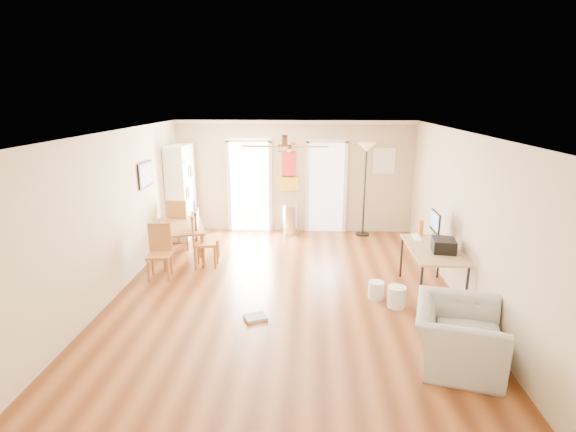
# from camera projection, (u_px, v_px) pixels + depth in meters

# --- Properties ---
(floor) EXTENTS (7.00, 7.00, 0.00)m
(floor) POSITION_uv_depth(u_px,v_px,m) (286.00, 293.00, 7.14)
(floor) COLOR brown
(floor) RESTS_ON ground
(ceiling) EXTENTS (5.50, 7.00, 0.00)m
(ceiling) POSITION_uv_depth(u_px,v_px,m) (286.00, 133.00, 6.45)
(ceiling) COLOR silver
(ceiling) RESTS_ON floor
(wall_back) EXTENTS (5.50, 0.04, 2.60)m
(wall_back) POSITION_uv_depth(u_px,v_px,m) (294.00, 177.00, 10.17)
(wall_back) COLOR beige
(wall_back) RESTS_ON floor
(wall_front) EXTENTS (5.50, 0.04, 2.60)m
(wall_front) POSITION_uv_depth(u_px,v_px,m) (262.00, 335.00, 3.43)
(wall_front) COLOR beige
(wall_front) RESTS_ON floor
(wall_left) EXTENTS (0.04, 7.00, 2.60)m
(wall_left) POSITION_uv_depth(u_px,v_px,m) (114.00, 215.00, 6.93)
(wall_left) COLOR beige
(wall_left) RESTS_ON floor
(wall_right) EXTENTS (0.04, 7.00, 2.60)m
(wall_right) POSITION_uv_depth(u_px,v_px,m) (465.00, 219.00, 6.66)
(wall_right) COLOR beige
(wall_right) RESTS_ON floor
(crown_molding) EXTENTS (5.50, 7.00, 0.08)m
(crown_molding) POSITION_uv_depth(u_px,v_px,m) (286.00, 135.00, 6.46)
(crown_molding) COLOR white
(crown_molding) RESTS_ON wall_back
(kitchen_doorway) EXTENTS (0.90, 0.10, 2.10)m
(kitchen_doorway) POSITION_uv_depth(u_px,v_px,m) (250.00, 187.00, 10.27)
(kitchen_doorway) COLOR white
(kitchen_doorway) RESTS_ON wall_back
(bathroom_doorway) EXTENTS (0.80, 0.10, 2.10)m
(bathroom_doorway) POSITION_uv_depth(u_px,v_px,m) (326.00, 188.00, 10.18)
(bathroom_doorway) COLOR white
(bathroom_doorway) RESTS_ON wall_back
(wall_decal) EXTENTS (0.46, 0.03, 1.10)m
(wall_decal) POSITION_uv_depth(u_px,v_px,m) (289.00, 166.00, 10.09)
(wall_decal) COLOR red
(wall_decal) RESTS_ON wall_back
(ac_grille) EXTENTS (0.50, 0.04, 0.60)m
(ac_grille) POSITION_uv_depth(u_px,v_px,m) (384.00, 161.00, 9.93)
(ac_grille) COLOR white
(ac_grille) RESTS_ON wall_back
(framed_poster) EXTENTS (0.04, 0.66, 0.48)m
(framed_poster) POSITION_uv_depth(u_px,v_px,m) (145.00, 175.00, 8.17)
(framed_poster) COLOR black
(framed_poster) RESTS_ON wall_left
(ceiling_fan) EXTENTS (1.24, 1.24, 0.20)m
(ceiling_fan) POSITION_uv_depth(u_px,v_px,m) (285.00, 146.00, 6.21)
(ceiling_fan) COLOR #593819
(ceiling_fan) RESTS_ON ceiling
(bookshelf) EXTENTS (0.50, 0.97, 2.09)m
(bookshelf) POSITION_uv_depth(u_px,v_px,m) (181.00, 192.00, 9.77)
(bookshelf) COLOR white
(bookshelf) RESTS_ON floor
(dining_table) EXTENTS (1.20, 1.54, 0.68)m
(dining_table) POSITION_uv_depth(u_px,v_px,m) (182.00, 241.00, 8.65)
(dining_table) COLOR #985731
(dining_table) RESTS_ON floor
(dining_chair_right_a) EXTENTS (0.48, 0.48, 1.02)m
(dining_chair_right_a) POSITION_uv_depth(u_px,v_px,m) (208.00, 236.00, 8.43)
(dining_chair_right_a) COLOR olive
(dining_chair_right_a) RESTS_ON floor
(dining_chair_right_b) EXTENTS (0.51, 0.51, 1.03)m
(dining_chair_right_b) POSITION_uv_depth(u_px,v_px,m) (204.00, 240.00, 8.16)
(dining_chair_right_b) COLOR #A57235
(dining_chair_right_b) RESTS_ON floor
(dining_chair_near) EXTENTS (0.44, 0.44, 0.95)m
(dining_chair_near) POSITION_uv_depth(u_px,v_px,m) (159.00, 253.00, 7.62)
(dining_chair_near) COLOR #A17034
(dining_chair_near) RESTS_ON floor
(dining_chair_far) EXTENTS (0.49, 0.49, 1.04)m
(dining_chair_far) POSITION_uv_depth(u_px,v_px,m) (182.00, 223.00, 9.26)
(dining_chair_far) COLOR olive
(dining_chair_far) RESTS_ON floor
(trash_can) EXTENTS (0.40, 0.40, 0.71)m
(trash_can) POSITION_uv_depth(u_px,v_px,m) (290.00, 220.00, 10.10)
(trash_can) COLOR silver
(trash_can) RESTS_ON floor
(torchiere_lamp) EXTENTS (0.50, 0.50, 2.13)m
(torchiere_lamp) POSITION_uv_depth(u_px,v_px,m) (365.00, 190.00, 9.88)
(torchiere_lamp) COLOR black
(torchiere_lamp) RESTS_ON floor
(computer_desk) EXTENTS (0.74, 1.47, 0.79)m
(computer_desk) POSITION_uv_depth(u_px,v_px,m) (431.00, 271.00, 7.01)
(computer_desk) COLOR #A38758
(computer_desk) RESTS_ON floor
(imac) EXTENTS (0.18, 0.52, 0.48)m
(imac) POSITION_uv_depth(u_px,v_px,m) (435.00, 225.00, 7.30)
(imac) COLOR black
(imac) RESTS_ON computer_desk
(keyboard) EXTENTS (0.15, 0.39, 0.01)m
(keyboard) POSITION_uv_depth(u_px,v_px,m) (417.00, 237.00, 7.43)
(keyboard) COLOR white
(keyboard) RESTS_ON computer_desk
(printer) EXTENTS (0.38, 0.43, 0.20)m
(printer) POSITION_uv_depth(u_px,v_px,m) (444.00, 245.00, 6.74)
(printer) COLOR black
(printer) RESTS_ON computer_desk
(orange_bottle) EXTENTS (0.09, 0.09, 0.26)m
(orange_bottle) POSITION_uv_depth(u_px,v_px,m) (421.00, 228.00, 7.54)
(orange_bottle) COLOR #E15B14
(orange_bottle) RESTS_ON computer_desk
(wastebasket_a) EXTENTS (0.34, 0.34, 0.33)m
(wastebasket_a) POSITION_uv_depth(u_px,v_px,m) (397.00, 297.00, 6.65)
(wastebasket_a) COLOR white
(wastebasket_a) RESTS_ON floor
(wastebasket_b) EXTENTS (0.30, 0.30, 0.28)m
(wastebasket_b) POSITION_uv_depth(u_px,v_px,m) (376.00, 290.00, 6.92)
(wastebasket_b) COLOR silver
(wastebasket_b) RESTS_ON floor
(floor_cloth) EXTENTS (0.38, 0.35, 0.04)m
(floor_cloth) POSITION_uv_depth(u_px,v_px,m) (255.00, 317.00, 6.31)
(floor_cloth) COLOR #A9A9A4
(floor_cloth) RESTS_ON floor
(armchair) EXTENTS (1.25, 1.35, 0.73)m
(armchair) POSITION_uv_depth(u_px,v_px,m) (458.00, 336.00, 5.18)
(armchair) COLOR #A5A5A0
(armchair) RESTS_ON floor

